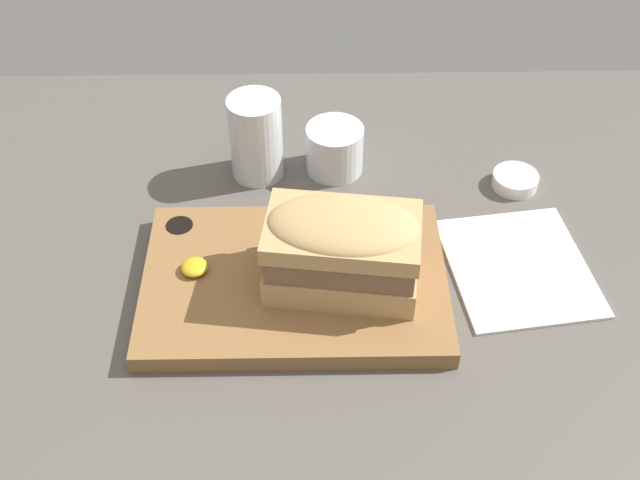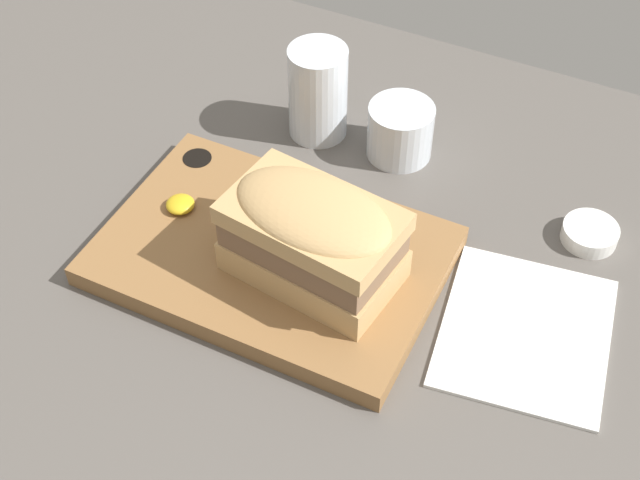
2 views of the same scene
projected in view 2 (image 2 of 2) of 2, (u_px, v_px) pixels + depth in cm
name	position (u px, v px, depth cm)	size (l,w,h in cm)	color
dining_table	(253.00, 314.00, 85.76)	(149.66, 98.05, 2.00)	#56514C
serving_board	(271.00, 255.00, 88.10)	(33.04, 22.39, 2.30)	olive
sandwich	(313.00, 234.00, 81.38)	(16.99, 11.56, 9.64)	tan
mustard_dollop	(180.00, 204.00, 90.52)	(2.93, 2.93, 1.17)	gold
water_glass	(318.00, 98.00, 99.19)	(6.63, 6.63, 11.02)	silver
wine_glass	(400.00, 134.00, 98.10)	(7.29, 7.29, 6.27)	silver
napkin	(525.00, 332.00, 82.81)	(17.54, 19.45, 0.40)	white
condiment_dish	(590.00, 234.00, 90.41)	(5.70, 5.70, 1.77)	white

